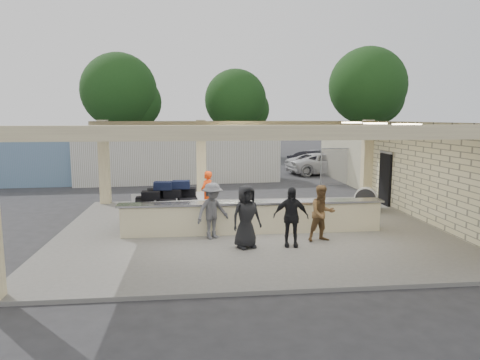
{
  "coord_description": "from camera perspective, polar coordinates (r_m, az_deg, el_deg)",
  "views": [
    {
      "loc": [
        -1.76,
        -13.31,
        3.66
      ],
      "look_at": [
        -0.25,
        1.0,
        1.54
      ],
      "focal_mm": 32.0,
      "sensor_mm": 36.0,
      "label": 1
    }
  ],
  "objects": [
    {
      "name": "car_white_a",
      "position": [
        28.28,
        11.16,
        2.16
      ],
      "size": [
        5.09,
        3.08,
        1.36
      ],
      "primitive_type": "imported",
      "rotation": [
        0.0,
        0.0,
        1.75
      ],
      "color": "silver",
      "rests_on": "ground"
    },
    {
      "name": "baggage_handler",
      "position": [
        15.49,
        -4.42,
        -1.82
      ],
      "size": [
        0.62,
        0.68,
        1.65
      ],
      "primitive_type": "imported",
      "rotation": [
        0.0,
        0.0,
        4.08
      ],
      "color": "#EE3C0C",
      "rests_on": "pavilion"
    },
    {
      "name": "car_white_b",
      "position": [
        28.82,
        19.65,
        1.94
      ],
      "size": [
        4.32,
        1.74,
        1.35
      ],
      "primitive_type": "imported",
      "rotation": [
        0.0,
        0.0,
        1.54
      ],
      "color": "silver",
      "rests_on": "ground"
    },
    {
      "name": "passenger_b",
      "position": [
        11.93,
        6.79,
        -4.89
      ],
      "size": [
        1.01,
        0.48,
        1.66
      ],
      "primitive_type": "imported",
      "rotation": [
        0.0,
        0.0,
        -0.13
      ],
      "color": "black",
      "rests_on": "pavilion"
    },
    {
      "name": "ground",
      "position": [
        13.92,
        1.45,
        -6.87
      ],
      "size": [
        120.0,
        120.0,
        0.0
      ],
      "primitive_type": "plane",
      "color": "#2C2C2E",
      "rests_on": "ground"
    },
    {
      "name": "tree_mid",
      "position": [
        39.7,
        -0.15,
        10.25
      ],
      "size": [
        6.0,
        5.6,
        8.0
      ],
      "color": "#382619",
      "rests_on": "ground"
    },
    {
      "name": "container_blue",
      "position": [
        26.39,
        -28.79,
        2.26
      ],
      "size": [
        10.3,
        2.98,
        2.65
      ],
      "primitive_type": "cube",
      "rotation": [
        0.0,
        0.0,
        0.05
      ],
      "color": "#6984A8",
      "rests_on": "ground"
    },
    {
      "name": "baggage_counter",
      "position": [
        13.29,
        1.74,
        -4.99
      ],
      "size": [
        8.2,
        0.58,
        0.98
      ],
      "color": "beige",
      "rests_on": "pavilion"
    },
    {
      "name": "tree_left",
      "position": [
        37.98,
        -15.29,
        10.99
      ],
      "size": [
        6.6,
        6.3,
        9.0
      ],
      "color": "#382619",
      "rests_on": "ground"
    },
    {
      "name": "container_white",
      "position": [
        24.47,
        -8.09,
        2.56
      ],
      "size": [
        11.38,
        3.15,
        2.43
      ],
      "primitive_type": "cube",
      "rotation": [
        0.0,
        0.0,
        0.08
      ],
      "color": "silver",
      "rests_on": "ground"
    },
    {
      "name": "car_dark",
      "position": [
        30.17,
        10.33,
        2.57
      ],
      "size": [
        4.08,
        3.73,
        1.37
      ],
      "primitive_type": "imported",
      "rotation": [
        0.0,
        0.0,
        0.88
      ],
      "color": "black",
      "rests_on": "ground"
    },
    {
      "name": "pavilion",
      "position": [
        14.3,
        1.97,
        -0.93
      ],
      "size": [
        12.01,
        10.0,
        3.55
      ],
      "color": "#63615C",
      "rests_on": "ground"
    },
    {
      "name": "adjacent_building",
      "position": [
        25.97,
        19.71,
        3.33
      ],
      "size": [
        6.0,
        8.0,
        3.2
      ],
      "primitive_type": "cube",
      "color": "beige",
      "rests_on": "ground"
    },
    {
      "name": "drum_fan",
      "position": [
        16.84,
        16.43,
        -2.41
      ],
      "size": [
        0.89,
        0.64,
        0.95
      ],
      "rotation": [
        0.0,
        0.0,
        -0.47
      ],
      "color": "silver",
      "rests_on": "pavilion"
    },
    {
      "name": "luggage_cart",
      "position": [
        14.38,
        -9.5,
        -2.86
      ],
      "size": [
        2.66,
        1.82,
        1.46
      ],
      "rotation": [
        0.0,
        0.0,
        0.11
      ],
      "color": "silver",
      "rests_on": "pavilion"
    },
    {
      "name": "passenger_a",
      "position": [
        12.56,
        10.89,
        -4.38
      ],
      "size": [
        0.85,
        0.49,
        1.64
      ],
      "primitive_type": "imported",
      "rotation": [
        0.0,
        0.0,
        0.18
      ],
      "color": "brown",
      "rests_on": "pavilion"
    },
    {
      "name": "tree_right",
      "position": [
        41.77,
        16.96,
        11.52
      ],
      "size": [
        7.2,
        7.0,
        10.0
      ],
      "color": "#382619",
      "rests_on": "ground"
    },
    {
      "name": "passenger_c",
      "position": [
        12.61,
        -3.68,
        -4.12
      ],
      "size": [
        1.11,
        0.9,
        1.67
      ],
      "primitive_type": "imported",
      "rotation": [
        0.0,
        0.0,
        0.57
      ],
      "color": "#4D4D52",
      "rests_on": "pavilion"
    },
    {
      "name": "passenger_d",
      "position": [
        11.71,
        0.84,
        -4.89
      ],
      "size": [
        0.92,
        0.64,
        1.74
      ],
      "primitive_type": "imported",
      "rotation": [
        0.0,
        0.0,
        0.38
      ],
      "color": "black",
      "rests_on": "pavilion"
    },
    {
      "name": "fence",
      "position": [
        25.83,
        23.61,
        1.88
      ],
      "size": [
        12.06,
        0.06,
        2.03
      ],
      "color": "gray",
      "rests_on": "ground"
    }
  ]
}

